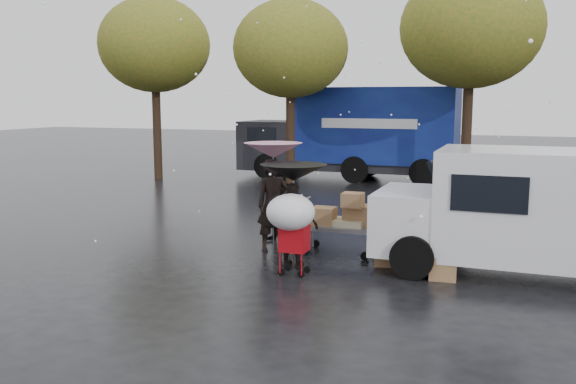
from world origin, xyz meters
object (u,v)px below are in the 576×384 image
at_px(yellow_taxi, 478,166).
at_px(shopping_cart, 291,217).
at_px(person_black, 294,226).
at_px(person_pink, 273,205).
at_px(vendor_cart, 344,218).
at_px(blue_truck, 354,134).
at_px(white_van, 528,210).

bearing_deg(yellow_taxi, shopping_cart, 164.53).
relative_size(person_black, shopping_cart, 1.08).
bearing_deg(shopping_cart, yellow_taxi, 80.47).
relative_size(person_pink, vendor_cart, 1.24).
bearing_deg(shopping_cart, person_black, 106.45).
bearing_deg(person_black, shopping_cart, 105.02).
distance_m(person_pink, blue_truck, 11.70).
height_order(person_black, blue_truck, blue_truck).
xyz_separation_m(shopping_cart, yellow_taxi, (2.24, 13.31, -0.40)).
xyz_separation_m(person_black, vendor_cart, (0.58, 1.29, -0.06)).
bearing_deg(person_pink, person_black, -91.82).
bearing_deg(shopping_cart, white_van, 22.64).
distance_m(vendor_cart, blue_truck, 11.74).
bearing_deg(blue_truck, shopping_cart, -79.83).
bearing_deg(shopping_cart, vendor_cart, 77.18).
xyz_separation_m(vendor_cart, white_van, (3.38, -0.26, 0.43)).
bearing_deg(person_pink, white_van, -40.17).
xyz_separation_m(person_pink, person_black, (0.83, -1.06, -0.15)).
bearing_deg(vendor_cart, person_pink, -170.56).
bearing_deg(person_pink, vendor_cart, -30.47).
relative_size(vendor_cart, blue_truck, 0.18).
relative_size(person_pink, person_black, 1.19).
bearing_deg(vendor_cart, white_van, -4.33).
bearing_deg(yellow_taxi, vendor_cart, 165.06).
xyz_separation_m(white_van, blue_truck, (-6.17, 11.61, 0.60)).
relative_size(person_pink, white_van, 0.38).
relative_size(white_van, blue_truck, 0.59).
height_order(person_pink, yellow_taxi, person_pink).
distance_m(white_van, yellow_taxi, 11.84).
xyz_separation_m(person_pink, yellow_taxi, (3.23, 11.70, -0.28)).
bearing_deg(blue_truck, vendor_cart, -76.21).
relative_size(person_black, blue_truck, 0.19).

